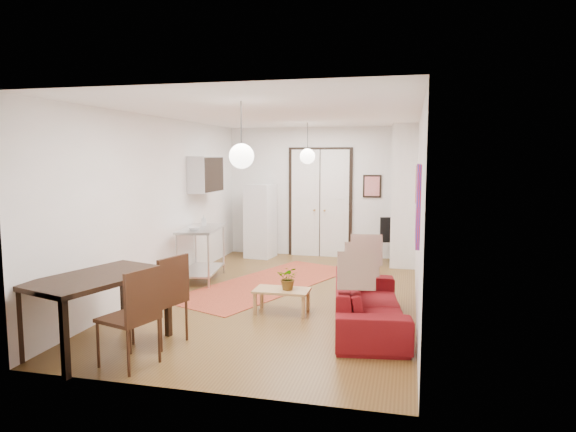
% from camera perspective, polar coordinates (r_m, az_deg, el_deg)
% --- Properties ---
extents(floor, '(7.00, 7.00, 0.00)m').
position_cam_1_polar(floor, '(8.42, -0.61, -8.85)').
color(floor, brown).
rests_on(floor, ground).
extents(ceiling, '(4.20, 7.00, 0.02)m').
position_cam_1_polar(ceiling, '(8.14, -0.63, 11.24)').
color(ceiling, white).
rests_on(ceiling, wall_back).
extents(wall_back, '(4.20, 0.02, 2.90)m').
position_cam_1_polar(wall_back, '(11.57, 3.63, 2.66)').
color(wall_back, white).
rests_on(wall_back, floor).
extents(wall_front, '(4.20, 0.02, 2.90)m').
position_cam_1_polar(wall_front, '(4.86, -10.77, -2.90)').
color(wall_front, white).
rests_on(wall_front, floor).
extents(wall_left, '(0.02, 7.00, 2.90)m').
position_cam_1_polar(wall_left, '(8.90, -13.85, 1.30)').
color(wall_left, white).
rests_on(wall_left, floor).
extents(wall_right, '(0.02, 7.00, 2.90)m').
position_cam_1_polar(wall_right, '(7.91, 14.31, 0.64)').
color(wall_right, white).
rests_on(wall_right, floor).
extents(double_doors, '(1.44, 0.06, 2.50)m').
position_cam_1_polar(double_doors, '(11.54, 3.58, 1.41)').
color(double_doors, white).
rests_on(double_doors, wall_back).
extents(stub_partition, '(0.50, 0.10, 2.90)m').
position_cam_1_polar(stub_partition, '(10.45, 12.77, 2.09)').
color(stub_partition, white).
rests_on(stub_partition, floor).
extents(wall_cabinet, '(0.35, 1.00, 0.70)m').
position_cam_1_polar(wall_cabinet, '(10.15, -9.12, 4.59)').
color(wall_cabinet, silver).
rests_on(wall_cabinet, wall_left).
extents(painting_popart, '(0.05, 1.00, 1.00)m').
position_cam_1_polar(painting_popart, '(6.64, 14.27, 1.28)').
color(painting_popart, red).
rests_on(painting_popart, wall_right).
extents(painting_abstract, '(0.05, 0.50, 0.60)m').
position_cam_1_polar(painting_abstract, '(8.68, 14.14, 3.48)').
color(painting_abstract, beige).
rests_on(painting_abstract, wall_right).
extents(poster_back, '(0.40, 0.03, 0.50)m').
position_cam_1_polar(poster_back, '(11.39, 9.33, 3.28)').
color(poster_back, red).
rests_on(poster_back, wall_back).
extents(print_left, '(0.03, 0.44, 0.54)m').
position_cam_1_polar(print_left, '(10.67, -8.83, 4.96)').
color(print_left, '#A77445').
rests_on(print_left, wall_left).
extents(pendant_back, '(0.30, 0.30, 0.80)m').
position_cam_1_polar(pendant_back, '(10.06, 2.18, 6.65)').
color(pendant_back, white).
rests_on(pendant_back, ceiling).
extents(pendant_front, '(0.30, 0.30, 0.80)m').
position_cam_1_polar(pendant_front, '(6.19, -5.19, 6.65)').
color(pendant_front, white).
rests_on(pendant_front, ceiling).
extents(kilim_rug, '(2.75, 4.06, 0.01)m').
position_cam_1_polar(kilim_rug, '(9.20, -2.24, -7.48)').
color(kilim_rug, '#BE4F2F').
rests_on(kilim_rug, floor).
extents(sofa, '(1.17, 2.33, 0.65)m').
position_cam_1_polar(sofa, '(6.94, 8.96, -9.52)').
color(sofa, maroon).
rests_on(sofa, floor).
extents(coffee_table, '(0.79, 0.44, 0.35)m').
position_cam_1_polar(coffee_table, '(7.45, -0.69, -8.49)').
color(coffee_table, tan).
rests_on(coffee_table, floor).
extents(potted_plant, '(0.27, 0.31, 0.34)m').
position_cam_1_polar(potted_plant, '(7.37, 0.07, -6.91)').
color(potted_plant, '#355C29').
rests_on(potted_plant, coffee_table).
extents(kitchen_counter, '(0.80, 1.34, 0.97)m').
position_cam_1_polar(kitchen_counter, '(9.44, -9.60, -3.29)').
color(kitchen_counter, silver).
rests_on(kitchen_counter, floor).
extents(bowl, '(0.30, 0.30, 0.06)m').
position_cam_1_polar(bowl, '(9.12, -10.38, -1.37)').
color(bowl, silver).
rests_on(bowl, kitchen_counter).
extents(soap_bottle, '(0.12, 0.12, 0.20)m').
position_cam_1_polar(soap_bottle, '(9.63, -9.34, -0.49)').
color(soap_bottle, teal).
rests_on(soap_bottle, kitchen_counter).
extents(fridge, '(0.65, 0.65, 1.64)m').
position_cam_1_polar(fridge, '(11.46, -3.09, -0.55)').
color(fridge, white).
rests_on(fridge, floor).
extents(dining_table, '(1.33, 1.78, 0.87)m').
position_cam_1_polar(dining_table, '(6.39, -20.46, -7.07)').
color(dining_table, black).
rests_on(dining_table, floor).
extents(dining_chair_near, '(0.64, 0.80, 1.08)m').
position_cam_1_polar(dining_chair_near, '(6.51, -13.68, -7.92)').
color(dining_chair_near, '#361D11').
rests_on(dining_chair_near, floor).
extents(dining_chair_far, '(0.64, 0.80, 1.08)m').
position_cam_1_polar(dining_chair_far, '(5.92, -16.82, -9.48)').
color(dining_chair_far, '#361D11').
rests_on(dining_chair_far, floor).
extents(black_side_chair, '(0.57, 0.58, 1.00)m').
position_cam_1_polar(black_side_chair, '(11.18, 11.08, -2.05)').
color(black_side_chair, black).
rests_on(black_side_chair, floor).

